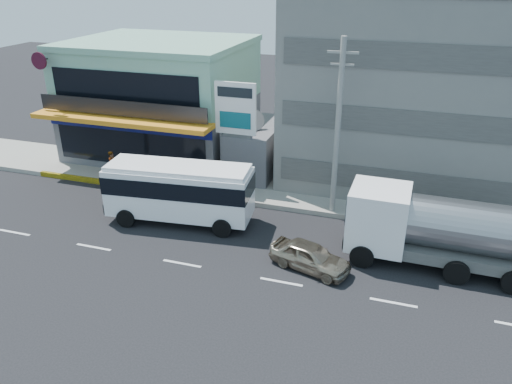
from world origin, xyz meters
TOP-DOWN VIEW (x-y plane):
  - ground at (0.00, 0.00)m, footprint 120.00×120.00m
  - sidewalk at (5.00, 9.50)m, footprint 70.00×5.00m
  - shop_building at (-8.00, 13.95)m, footprint 12.40×11.70m
  - concrete_building at (10.00, 15.00)m, footprint 16.00×12.00m
  - gap_structure at (0.00, 12.00)m, footprint 3.00×6.00m
  - satellite_dish at (0.00, 11.00)m, footprint 1.50×1.50m
  - billboard at (-0.50, 9.20)m, footprint 2.60×0.18m
  - utility_pole_near at (6.00, 7.40)m, footprint 1.60×0.30m
  - minibus at (-1.97, 4.03)m, footprint 8.27×3.51m
  - sedan at (5.99, 1.50)m, footprint 4.22×2.65m
  - tanker_truck at (11.61, 3.70)m, footprint 9.22×3.13m
  - motorcycle_rider at (-7.99, 6.80)m, footprint 2.03×0.90m

SIDE VIEW (x-z plane):
  - ground at x=0.00m, z-range 0.00..0.00m
  - sidewalk at x=5.00m, z-range 0.00..0.30m
  - sedan at x=5.99m, z-range 0.00..1.34m
  - motorcycle_rider at x=-7.99m, z-range -0.43..2.10m
  - gap_structure at x=0.00m, z-range 0.00..3.50m
  - tanker_truck at x=11.61m, z-range 0.13..3.75m
  - minibus at x=-1.97m, z-range 0.33..3.69m
  - satellite_dish at x=0.00m, z-range 3.50..3.65m
  - shop_building at x=-8.00m, z-range 0.00..8.00m
  - billboard at x=-0.50m, z-range 1.48..8.38m
  - utility_pole_near at x=6.00m, z-range 0.15..10.15m
  - concrete_building at x=10.00m, z-range 0.00..14.00m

